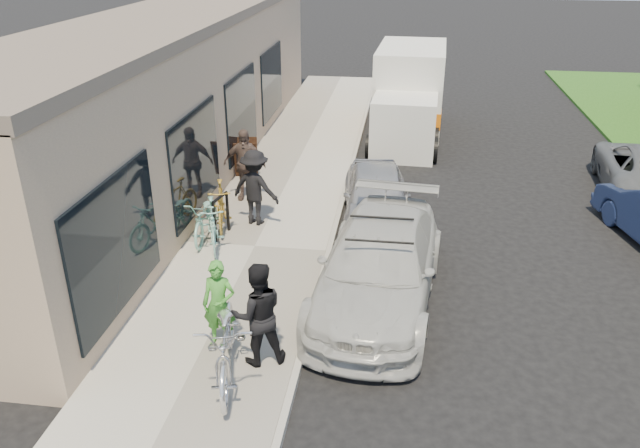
{
  "coord_description": "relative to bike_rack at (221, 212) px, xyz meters",
  "views": [
    {
      "loc": [
        0.94,
        -8.32,
        6.1
      ],
      "look_at": [
        -0.53,
        2.35,
        1.05
      ],
      "focal_mm": 35.0,
      "sensor_mm": 36.0,
      "label": 1
    }
  ],
  "objects": [
    {
      "name": "woman_rider",
      "position": [
        1.07,
        -3.77,
        0.17
      ],
      "size": [
        0.54,
        0.37,
        1.46
      ],
      "primitive_type": "imported",
      "rotation": [
        0.0,
        0.0,
        -0.03
      ],
      "color": "green",
      "rests_on": "sidewalk"
    },
    {
      "name": "ground",
      "position": [
        2.8,
        -3.37,
        -0.71
      ],
      "size": [
        120.0,
        120.0,
        0.0
      ],
      "primitive_type": "plane",
      "color": "black",
      "rests_on": "ground"
    },
    {
      "name": "bystander_a",
      "position": [
        0.58,
        0.76,
        0.29
      ],
      "size": [
        1.24,
        0.93,
        1.71
      ],
      "primitive_type": "imported",
      "rotation": [
        0.0,
        0.0,
        2.85
      ],
      "color": "black",
      "rests_on": "sidewalk"
    },
    {
      "name": "bystander_b",
      "position": [
        -0.0,
        2.13,
        0.32
      ],
      "size": [
        1.03,
        0.44,
        1.76
      ],
      "primitive_type": "imported",
      "rotation": [
        0.0,
        0.0,
        0.01
      ],
      "color": "brown",
      "rests_on": "sidewalk"
    },
    {
      "name": "cruiser_bike_b",
      "position": [
        -0.31,
        -0.09,
        -0.1
      ],
      "size": [
        0.72,
        1.8,
        0.93
      ],
      "primitive_type": "imported",
      "rotation": [
        0.0,
        0.0,
        0.06
      ],
      "color": "#85C6B8",
      "rests_on": "sidewalk"
    },
    {
      "name": "cruiser_bike_c",
      "position": [
        -0.13,
        0.45,
        -0.06
      ],
      "size": [
        0.88,
        1.74,
        1.01
      ],
      "primitive_type": "imported",
      "rotation": [
        0.0,
        0.0,
        0.25
      ],
      "color": "gold",
      "rests_on": "sidewalk"
    },
    {
      "name": "sandwich_board",
      "position": [
        -0.38,
        3.69,
        -0.06
      ],
      "size": [
        0.7,
        0.7,
        0.98
      ],
      "rotation": [
        0.0,
        0.0,
        0.19
      ],
      "color": "black",
      "rests_on": "sidewalk"
    },
    {
      "name": "sedan_silver",
      "position": [
        3.21,
        1.55,
        -0.08
      ],
      "size": [
        1.81,
        3.82,
        1.26
      ],
      "primitive_type": "imported",
      "rotation": [
        0.0,
        0.0,
        0.09
      ],
      "color": "#A4A5AA",
      "rests_on": "ground"
    },
    {
      "name": "storefront",
      "position": [
        -2.44,
        4.62,
        1.41
      ],
      "size": [
        3.6,
        20.0,
        4.22
      ],
      "color": "tan",
      "rests_on": "ground"
    },
    {
      "name": "sidewalk",
      "position": [
        0.8,
        -0.37,
        -0.64
      ],
      "size": [
        3.0,
        34.0,
        0.15
      ],
      "primitive_type": "cube",
      "color": "#AAA599",
      "rests_on": "ground"
    },
    {
      "name": "man_standing",
      "position": [
        1.77,
        -4.11,
        0.27
      ],
      "size": [
        0.98,
        0.88,
        1.66
      ],
      "primitive_type": "imported",
      "rotation": [
        0.0,
        0.0,
        3.52
      ],
      "color": "black",
      "rests_on": "sidewalk"
    },
    {
      "name": "curb",
      "position": [
        2.35,
        -0.37,
        -0.65
      ],
      "size": [
        0.12,
        34.0,
        0.13
      ],
      "primitive_type": "cube",
      "color": "#A09B92",
      "rests_on": "ground"
    },
    {
      "name": "cruiser_bike_a",
      "position": [
        -0.03,
        -0.5,
        -0.06
      ],
      "size": [
        0.96,
        1.72,
        1.0
      ],
      "primitive_type": "imported",
      "rotation": [
        0.0,
        0.0,
        0.32
      ],
      "color": "#85C6B8",
      "rests_on": "sidewalk"
    },
    {
      "name": "sedan_white",
      "position": [
        3.46,
        -1.91,
        0.01
      ],
      "size": [
        2.51,
        5.15,
        1.48
      ],
      "rotation": [
        0.0,
        0.0,
        -0.1
      ],
      "color": "beige",
      "rests_on": "ground"
    },
    {
      "name": "moving_truck",
      "position": [
        3.86,
        8.62,
        0.52
      ],
      "size": [
        2.38,
        5.74,
        2.78
      ],
      "rotation": [
        0.0,
        0.0,
        -0.05
      ],
      "color": "silver",
      "rests_on": "ground"
    },
    {
      "name": "tandem_bike",
      "position": [
        1.4,
        -4.52,
        0.02
      ],
      "size": [
        1.25,
        2.34,
        1.17
      ],
      "primitive_type": "imported",
      "rotation": [
        0.0,
        0.0,
        0.22
      ],
      "color": "silver",
      "rests_on": "sidewalk"
    },
    {
      "name": "bike_rack",
      "position": [
        0.0,
        0.0,
        0.0
      ],
      "size": [
        0.19,
        0.65,
        0.93
      ],
      "rotation": [
        0.0,
        0.0,
        -0.2
      ],
      "color": "black",
      "rests_on": "sidewalk"
    }
  ]
}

